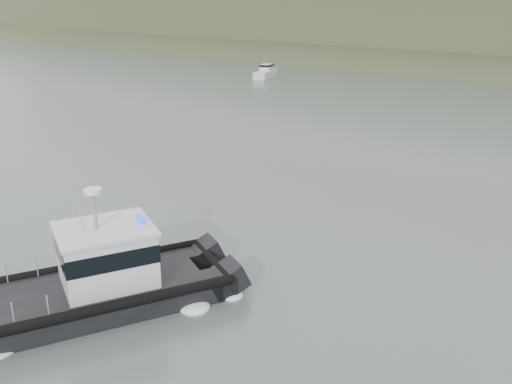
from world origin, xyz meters
TOP-DOWN VIEW (x-y plane):
  - ground at (0.00, 0.00)m, footprint 400.00×400.00m
  - patrol_boat at (-1.31, -3.85)m, footprint 9.03×12.10m
  - motorboat at (-35.44, 56.52)m, footprint 3.35×6.17m

SIDE VIEW (x-z plane):
  - ground at x=0.00m, z-range 0.00..0.00m
  - motorboat at x=-35.44m, z-range -0.81..2.42m
  - patrol_boat at x=-1.31m, z-range -1.39..4.18m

